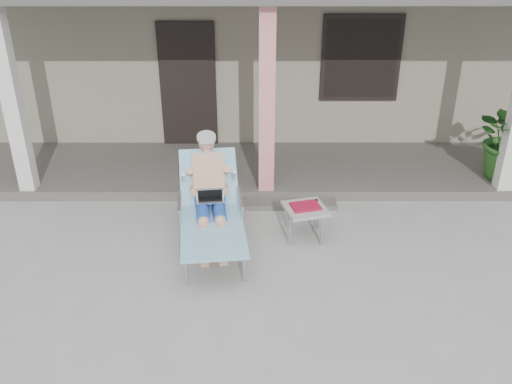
{
  "coord_description": "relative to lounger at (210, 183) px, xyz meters",
  "views": [
    {
      "loc": [
        -0.16,
        -5.06,
        3.67
      ],
      "look_at": [
        -0.15,
        0.6,
        0.85
      ],
      "focal_mm": 38.0,
      "sensor_mm": 36.0,
      "label": 1
    }
  ],
  "objects": [
    {
      "name": "house",
      "position": [
        0.72,
        5.55,
        0.87
      ],
      "size": [
        10.4,
        5.4,
        3.3
      ],
      "color": "gray",
      "rests_on": "ground"
    },
    {
      "name": "porch_step",
      "position": [
        0.72,
        0.91,
        -0.76
      ],
      "size": [
        2.0,
        0.3,
        0.07
      ],
      "primitive_type": "cube",
      "color": "#605B56",
      "rests_on": "ground"
    },
    {
      "name": "side_table",
      "position": [
        1.2,
        0.07,
        -0.41
      ],
      "size": [
        0.62,
        0.62,
        0.46
      ],
      "rotation": [
        0.0,
        0.0,
        0.26
      ],
      "color": "#A2A29D",
      "rests_on": "ground"
    },
    {
      "name": "ground",
      "position": [
        0.72,
        -0.94,
        -0.8
      ],
      "size": [
        60.0,
        60.0,
        0.0
      ],
      "primitive_type": "plane",
      "color": "#9E9E99",
      "rests_on": "ground"
    },
    {
      "name": "lounger",
      "position": [
        0.0,
        0.0,
        0.0
      ],
      "size": [
        0.97,
        2.04,
        1.29
      ],
      "rotation": [
        0.0,
        0.0,
        0.12
      ],
      "color": "#B7B7BC",
      "rests_on": "ground"
    },
    {
      "name": "porch_deck",
      "position": [
        0.72,
        2.06,
        -0.72
      ],
      "size": [
        10.0,
        2.0,
        0.15
      ],
      "primitive_type": "cube",
      "color": "#605B56",
      "rests_on": "ground"
    }
  ]
}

